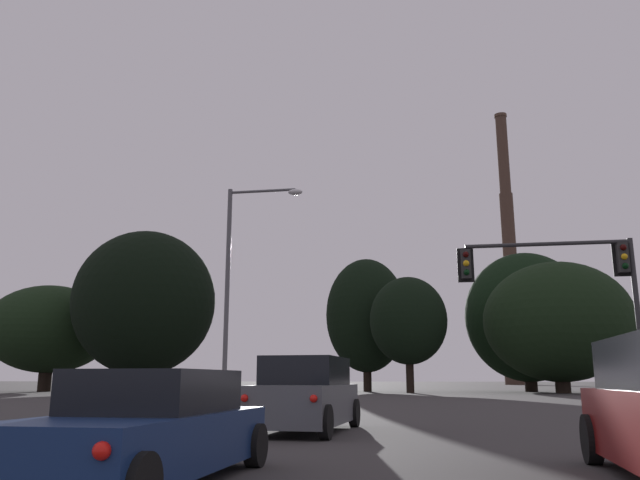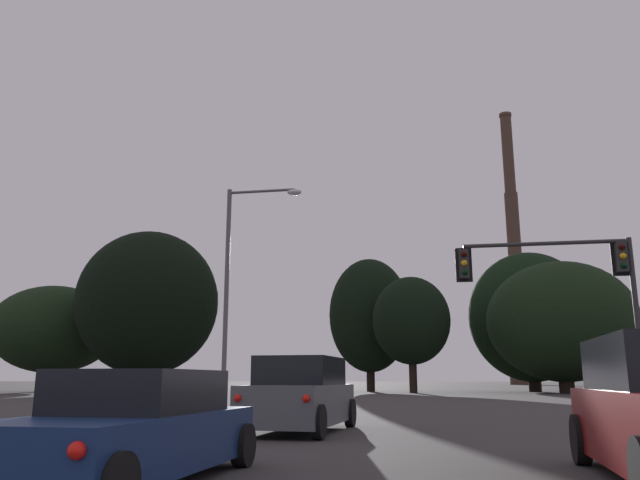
# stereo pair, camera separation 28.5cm
# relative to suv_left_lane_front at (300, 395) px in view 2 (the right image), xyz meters

# --- Properties ---
(suv_left_lane_front) EXTENTS (2.32, 4.98, 1.86)m
(suv_left_lane_front) POSITION_rel_suv_left_lane_front_xyz_m (0.00, 0.00, 0.00)
(suv_left_lane_front) COLOR #4C4F54
(suv_left_lane_front) RESTS_ON ground_plane
(sedan_left_lane_second) EXTENTS (2.09, 4.74, 1.43)m
(sedan_left_lane_second) POSITION_rel_suv_left_lane_front_xyz_m (-0.45, -8.23, -0.23)
(sedan_left_lane_second) COLOR navy
(sedan_left_lane_second) RESTS_ON ground_plane
(traffic_light_overhead_right) EXTENTS (6.06, 0.50, 6.05)m
(traffic_light_overhead_right) POSITION_rel_suv_left_lane_front_xyz_m (8.18, 6.47, 3.76)
(traffic_light_overhead_right) COLOR #2D2D30
(traffic_light_overhead_right) RESTS_ON ground_plane
(street_lamp) EXTENTS (3.40, 0.36, 9.60)m
(street_lamp) POSITION_rel_suv_left_lane_front_xyz_m (-4.87, 9.66, 4.93)
(street_lamp) COLOR #56565B
(street_lamp) RESTS_ON ground_plane
(smokestack) EXTENTS (5.74, 5.74, 63.59)m
(smokestack) POSITION_rel_suv_left_lane_front_xyz_m (22.43, 129.45, 23.96)
(smokestack) COLOR #3C2B22
(smokestack) RESTS_ON ground_plane
(treeline_right_mid) EXTENTS (8.62, 7.76, 14.00)m
(treeline_right_mid) POSITION_rel_suv_left_lane_front_xyz_m (-3.23, 50.47, 7.05)
(treeline_right_mid) COLOR black
(treeline_right_mid) RESTS_ON ground_plane
(treeline_center_left) EXTENTS (13.99, 12.59, 15.73)m
(treeline_center_left) POSITION_rel_suv_left_lane_front_xyz_m (-24.25, 41.26, 7.75)
(treeline_center_left) COLOR black
(treeline_center_left) RESTS_ON ground_plane
(treeline_far_left) EXTENTS (13.32, 11.99, 11.03)m
(treeline_far_left) POSITION_rel_suv_left_lane_front_xyz_m (-36.27, 44.49, 5.54)
(treeline_far_left) COLOR black
(treeline_far_left) RESTS_ON ground_plane
(treeline_center_right) EXTENTS (13.74, 12.37, 12.24)m
(treeline_center_right) POSITION_rel_suv_left_lane_front_xyz_m (15.29, 45.94, 5.70)
(treeline_center_right) COLOR black
(treeline_center_right) RESTS_ON ground_plane
(treeline_far_right) EXTENTS (12.57, 11.32, 14.35)m
(treeline_far_right) POSITION_rel_suv_left_lane_front_xyz_m (13.37, 51.83, 6.75)
(treeline_far_right) COLOR black
(treeline_far_right) RESTS_ON ground_plane
(treeline_left_mid) EXTENTS (7.44, 6.70, 11.02)m
(treeline_left_mid) POSITION_rel_suv_left_lane_front_xyz_m (1.35, 44.85, 5.89)
(treeline_left_mid) COLOR black
(treeline_left_mid) RESTS_ON ground_plane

